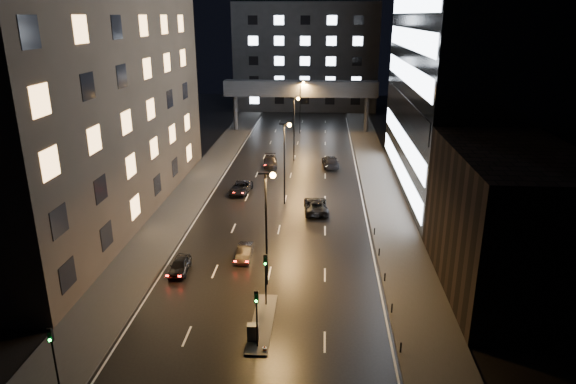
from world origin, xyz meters
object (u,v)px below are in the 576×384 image
at_px(car_toward_b, 330,161).
at_px(utility_cabinet, 253,332).
at_px(car_away_a, 180,265).
at_px(car_away_d, 270,161).
at_px(car_toward_a, 316,205).
at_px(car_away_c, 241,188).
at_px(car_away_b, 244,252).

bearing_deg(car_toward_b, utility_cabinet, 77.27).
distance_m(car_away_a, car_away_d, 35.27).
xyz_separation_m(car_away_d, car_toward_b, (9.22, 0.35, 0.08)).
bearing_deg(car_away_a, utility_cabinet, -54.14).
bearing_deg(car_toward_b, car_toward_a, 79.18).
bearing_deg(utility_cabinet, car_away_c, 96.57).
bearing_deg(utility_cabinet, car_toward_a, 77.30).
bearing_deg(car_away_a, car_away_c, 81.73).
bearing_deg(car_toward_a, car_toward_b, -99.95).
height_order(car_toward_a, car_toward_b, car_toward_b).
distance_m(car_away_a, car_away_c, 22.19).
height_order(car_toward_a, utility_cabinet, car_toward_a).
bearing_deg(car_toward_a, car_away_d, -73.25).
bearing_deg(car_away_b, car_toward_a, 62.28).
xyz_separation_m(car_away_c, car_away_d, (2.57, 12.88, 0.03)).
height_order(car_away_a, car_toward_a, car_toward_a).
height_order(car_away_b, car_away_d, car_away_d).
xyz_separation_m(car_away_b, utility_cabinet, (2.59, -13.10, 0.14)).
height_order(car_away_c, car_away_d, car_away_d).
bearing_deg(car_away_a, car_toward_b, 65.65).
bearing_deg(car_away_c, car_toward_a, -25.93).
bearing_deg(car_away_b, car_away_c, 99.45).
distance_m(car_away_c, car_away_d, 13.13).
distance_m(car_away_d, car_toward_a, 20.35).
distance_m(car_away_a, car_toward_a, 20.01).
distance_m(car_away_a, car_toward_b, 37.94).
bearing_deg(utility_cabinet, car_away_a, 124.85).
distance_m(car_away_b, car_away_c, 19.25).
bearing_deg(car_toward_b, car_away_d, -3.16).
bearing_deg(car_away_b, utility_cabinet, -79.39).
bearing_deg(car_toward_b, car_away_c, 42.93).
height_order(car_away_a, car_away_b, car_away_a).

